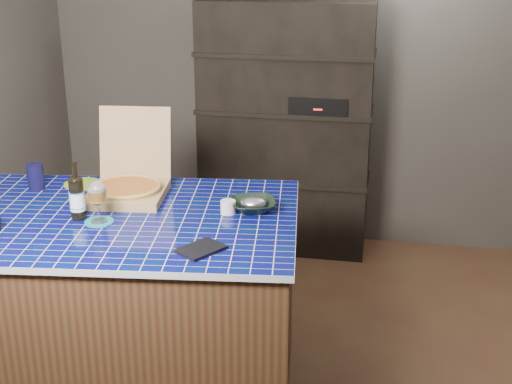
% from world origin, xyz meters
% --- Properties ---
extents(room, '(3.50, 3.50, 3.50)m').
position_xyz_m(room, '(0.00, 0.00, 1.25)').
color(room, brown).
rests_on(room, ground).
extents(shelving_unit, '(1.20, 0.41, 1.80)m').
position_xyz_m(shelving_unit, '(0.00, 1.53, 0.90)').
color(shelving_unit, black).
rests_on(shelving_unit, floor).
extents(kitchen_island, '(1.89, 1.32, 0.97)m').
position_xyz_m(kitchen_island, '(-0.56, -0.38, 0.49)').
color(kitchen_island, '#42301A').
rests_on(kitchen_island, floor).
extents(pizza_box, '(0.42, 0.50, 0.41)m').
position_xyz_m(pizza_box, '(-0.57, -0.12, 1.03)').
color(pizza_box, tan).
rests_on(pizza_box, kitchen_island).
extents(mead_bottle, '(0.07, 0.07, 0.28)m').
position_xyz_m(mead_bottle, '(-0.69, -0.44, 1.08)').
color(mead_bottle, black).
rests_on(mead_bottle, kitchen_island).
extents(teal_trivet, '(0.14, 0.14, 0.01)m').
position_xyz_m(teal_trivet, '(-0.58, -0.47, 0.97)').
color(teal_trivet, teal).
rests_on(teal_trivet, kitchen_island).
extents(wine_glass, '(0.09, 0.09, 0.20)m').
position_xyz_m(wine_glass, '(-0.58, -0.47, 1.11)').
color(wine_glass, white).
rests_on(wine_glass, teal_trivet).
extents(dvd_case, '(0.22, 0.23, 0.01)m').
position_xyz_m(dvd_case, '(-0.04, -0.68, 0.98)').
color(dvd_case, black).
rests_on(dvd_case, kitchen_island).
extents(bowl, '(0.27, 0.27, 0.05)m').
position_xyz_m(bowl, '(0.09, -0.19, 1.00)').
color(bowl, black).
rests_on(bowl, kitchen_island).
extents(foil_contents, '(0.13, 0.11, 0.06)m').
position_xyz_m(foil_contents, '(0.09, -0.19, 1.01)').
color(foil_contents, silver).
rests_on(foil_contents, bowl).
extents(white_jar, '(0.07, 0.07, 0.06)m').
position_xyz_m(white_jar, '(-0.02, -0.25, 1.00)').
color(white_jar, silver).
rests_on(white_jar, kitchen_island).
extents(navy_cup, '(0.09, 0.09, 0.14)m').
position_xyz_m(navy_cup, '(-1.08, -0.10, 1.04)').
color(navy_cup, black).
rests_on(navy_cup, kitchen_island).
extents(green_trivet, '(0.20, 0.20, 0.01)m').
position_xyz_m(green_trivet, '(-0.87, 0.01, 0.97)').
color(green_trivet, '#76A723').
rests_on(green_trivet, kitchen_island).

